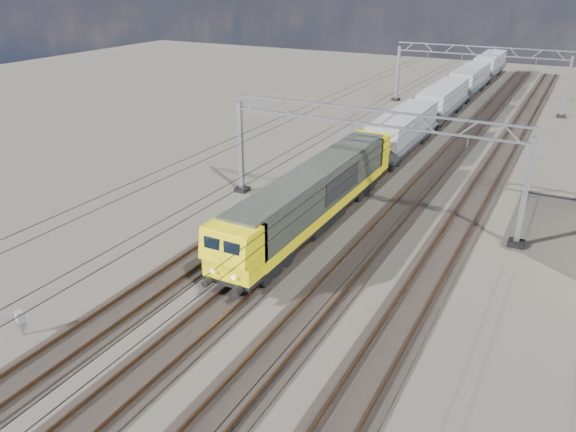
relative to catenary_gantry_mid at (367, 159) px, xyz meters
The scene contains 14 objects.
ground 5.59m from the catenary_gantry_mid, 90.00° to the right, with size 160.00×160.00×0.00m, color black.
track_outer_west 8.17m from the catenary_gantry_mid, 146.31° to the right, with size 2.60×140.00×0.30m.
track_loco 5.89m from the catenary_gantry_mid, 116.57° to the right, with size 2.60×140.00×0.30m.
track_inner_east 5.89m from the catenary_gantry_mid, 63.43° to the right, with size 2.60×140.00×0.30m.
track_outer_east 8.17m from the catenary_gantry_mid, 33.69° to the right, with size 2.60×140.00×0.30m.
catenary_gantry_mid is the anchor object (origin of this frame).
catenary_gantry_far 36.00m from the catenary_gantry_mid, 90.00° to the left, with size 19.90×0.90×7.11m.
overhead_wires 4.40m from the catenary_gantry_mid, 90.00° to the left, with size 12.03×140.00×0.53m.
locomotive 4.19m from the catenary_gantry_mid, 121.04° to the right, with size 2.76×21.10×3.62m.
hopper_wagon_lead 14.61m from the catenary_gantry_mid, 97.92° to the left, with size 3.38×13.00×3.25m.
hopper_wagon_mid 28.69m from the catenary_gantry_mid, 94.00° to the left, with size 3.38×13.00×3.25m.
hopper_wagon_third 42.85m from the catenary_gantry_mid, 92.68° to the left, with size 3.38×13.00×3.25m.
hopper_wagon_fourth 57.03m from the catenary_gantry_mid, 92.01° to the left, with size 3.38×13.00×3.25m.
trackside_cabinet 21.64m from the catenary_gantry_mid, 113.59° to the right, with size 0.47×0.40×1.20m.
Camera 1 is at (11.52, -28.44, 14.78)m, focal length 35.00 mm.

